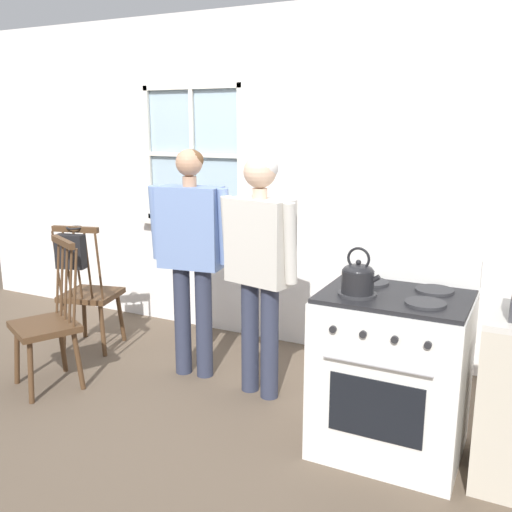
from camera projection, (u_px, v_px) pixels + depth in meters
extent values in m
plane|color=brown|center=(167.00, 404.00, 3.78)|extent=(16.00, 16.00, 0.00)
cube|color=white|center=(65.00, 171.00, 5.64)|extent=(2.06, 0.06, 2.70)
cube|color=white|center=(454.00, 190.00, 4.02)|extent=(3.36, 0.06, 2.70)
cube|color=white|center=(196.00, 274.00, 5.17)|extent=(0.98, 0.06, 0.96)
cube|color=white|center=(191.00, 49.00, 4.73)|extent=(0.98, 0.06, 0.57)
cube|color=silver|center=(190.00, 225.00, 4.99)|extent=(1.04, 0.10, 0.03)
cube|color=#9EB7C6|center=(194.00, 155.00, 4.94)|extent=(0.92, 0.01, 1.11)
cube|color=silver|center=(192.00, 155.00, 4.91)|extent=(0.04, 0.02, 1.17)
cube|color=silver|center=(192.00, 155.00, 4.91)|extent=(0.98, 0.02, 0.04)
cube|color=silver|center=(148.00, 154.00, 5.12)|extent=(0.04, 0.03, 1.17)
cube|color=silver|center=(240.00, 156.00, 4.70)|extent=(0.04, 0.03, 1.17)
cube|color=silver|center=(191.00, 87.00, 4.78)|extent=(0.98, 0.03, 0.04)
cube|color=silver|center=(194.00, 220.00, 5.04)|extent=(0.98, 0.03, 0.04)
cube|color=#4C331E|center=(91.00, 295.00, 4.65)|extent=(0.50, 0.49, 0.04)
cylinder|color=#4C331E|center=(121.00, 317.00, 4.82)|extent=(0.07, 0.08, 0.43)
cylinder|color=#4C331E|center=(84.00, 314.00, 4.89)|extent=(0.08, 0.07, 0.43)
cylinder|color=#4C331E|center=(103.00, 330.00, 4.52)|extent=(0.08, 0.07, 0.43)
cylinder|color=#4C331E|center=(64.00, 327.00, 4.59)|extent=(0.07, 0.08, 0.43)
cylinder|color=#4C331E|center=(99.00, 268.00, 4.39)|extent=(0.04, 0.08, 0.56)
cylinder|color=#4C331E|center=(88.00, 267.00, 4.41)|extent=(0.04, 0.08, 0.56)
cylinder|color=#4C331E|center=(78.00, 267.00, 4.43)|extent=(0.04, 0.08, 0.56)
cylinder|color=#4C331E|center=(68.00, 266.00, 4.45)|extent=(0.04, 0.08, 0.56)
cylinder|color=#4C331E|center=(57.00, 265.00, 4.47)|extent=(0.04, 0.08, 0.56)
cube|color=#4C331E|center=(75.00, 229.00, 4.36)|extent=(0.38, 0.13, 0.04)
cube|color=#4C331E|center=(45.00, 327.00, 3.93)|extent=(0.56, 0.55, 0.04)
cylinder|color=#4C331E|center=(17.00, 356.00, 4.02)|extent=(0.09, 0.06, 0.43)
cylinder|color=#4C331E|center=(31.00, 372.00, 3.75)|extent=(0.06, 0.09, 0.43)
cylinder|color=#4C331E|center=(62.00, 345.00, 4.21)|extent=(0.06, 0.09, 0.43)
cylinder|color=#4C331E|center=(78.00, 361.00, 3.94)|extent=(0.09, 0.06, 0.43)
cylinder|color=#4C331E|center=(58.00, 278.00, 4.10)|extent=(0.05, 0.08, 0.56)
cylinder|color=#4C331E|center=(62.00, 281.00, 4.03)|extent=(0.05, 0.08, 0.56)
cylinder|color=#4C331E|center=(66.00, 283.00, 3.96)|extent=(0.05, 0.08, 0.56)
cylinder|color=#4C331E|center=(70.00, 286.00, 3.89)|extent=(0.05, 0.08, 0.56)
cylinder|color=#4C331E|center=(75.00, 289.00, 3.82)|extent=(0.05, 0.08, 0.56)
cube|color=#4C331E|center=(63.00, 242.00, 3.89)|extent=(0.36, 0.21, 0.04)
cylinder|color=#2D3347|center=(183.00, 320.00, 4.16)|extent=(0.12, 0.12, 0.82)
cylinder|color=#2D3347|center=(204.00, 323.00, 4.11)|extent=(0.12, 0.12, 0.82)
cube|color=#6B84B7|center=(191.00, 227.00, 3.98)|extent=(0.47, 0.27, 0.57)
cylinder|color=#6B84B7|center=(156.00, 223.00, 4.04)|extent=(0.09, 0.12, 0.53)
cylinder|color=#6B84B7|center=(224.00, 227.00, 3.87)|extent=(0.09, 0.12, 0.53)
cylinder|color=tan|center=(190.00, 181.00, 3.91)|extent=(0.10, 0.10, 0.07)
sphere|color=tan|center=(189.00, 163.00, 3.88)|extent=(0.18, 0.18, 0.18)
ellipsoid|color=brown|center=(190.00, 160.00, 3.89)|extent=(0.19, 0.19, 0.15)
cylinder|color=#2D3347|center=(250.00, 336.00, 3.89)|extent=(0.12, 0.12, 0.79)
cylinder|color=#2D3347|center=(270.00, 342.00, 3.78)|extent=(0.12, 0.12, 0.79)
cube|color=beige|center=(260.00, 241.00, 3.68)|extent=(0.47, 0.30, 0.55)
cylinder|color=beige|center=(228.00, 234.00, 3.82)|extent=(0.10, 0.13, 0.51)
cylinder|color=beige|center=(290.00, 244.00, 3.50)|extent=(0.10, 0.13, 0.51)
cylinder|color=beige|center=(260.00, 194.00, 3.61)|extent=(0.10, 0.10, 0.07)
sphere|color=beige|center=(260.00, 171.00, 3.58)|extent=(0.21, 0.21, 0.21)
ellipsoid|color=silver|center=(261.00, 168.00, 3.59)|extent=(0.21, 0.21, 0.17)
cube|color=white|center=(391.00, 375.00, 3.15)|extent=(0.79, 0.64, 0.90)
cube|color=black|center=(396.00, 296.00, 3.05)|extent=(0.77, 0.61, 0.02)
cylinder|color=#2D2D30|center=(357.00, 294.00, 3.01)|extent=(0.20, 0.20, 0.02)
cylinder|color=#2D2D30|center=(425.00, 304.00, 2.86)|extent=(0.20, 0.20, 0.02)
cylinder|color=#2D2D30|center=(370.00, 283.00, 3.23)|extent=(0.20, 0.20, 0.02)
cylinder|color=#2D2D30|center=(434.00, 291.00, 3.08)|extent=(0.20, 0.20, 0.02)
cube|color=white|center=(409.00, 267.00, 3.28)|extent=(0.79, 0.06, 0.16)
cube|color=black|center=(375.00, 410.00, 2.89)|extent=(0.49, 0.01, 0.32)
cylinder|color=silver|center=(376.00, 365.00, 2.81)|extent=(0.55, 0.02, 0.02)
cylinder|color=#232326|center=(333.00, 329.00, 2.89)|extent=(0.04, 0.02, 0.04)
cylinder|color=#232326|center=(363.00, 334.00, 2.82)|extent=(0.04, 0.02, 0.04)
cylinder|color=#232326|center=(395.00, 340.00, 2.75)|extent=(0.04, 0.02, 0.04)
cylinder|color=#232326|center=(428.00, 345.00, 2.68)|extent=(0.04, 0.02, 0.04)
cylinder|color=black|center=(358.00, 282.00, 3.00)|extent=(0.17, 0.17, 0.12)
ellipsoid|color=black|center=(358.00, 271.00, 2.98)|extent=(0.16, 0.16, 0.07)
sphere|color=black|center=(358.00, 262.00, 2.97)|extent=(0.03, 0.03, 0.03)
cylinder|color=black|center=(373.00, 280.00, 2.96)|extent=(0.08, 0.03, 0.07)
torus|color=black|center=(359.00, 259.00, 2.97)|extent=(0.12, 0.01, 0.12)
cylinder|color=#42474C|center=(204.00, 220.00, 4.91)|extent=(0.15, 0.15, 0.08)
cylinder|color=#33261C|center=(204.00, 217.00, 4.90)|extent=(0.13, 0.13, 0.01)
cone|color=#388447|center=(206.00, 203.00, 4.87)|extent=(0.06, 0.05, 0.23)
cone|color=#388447|center=(205.00, 210.00, 4.91)|extent=(0.04, 0.06, 0.10)
cone|color=#388447|center=(203.00, 204.00, 4.90)|extent=(0.08, 0.07, 0.20)
cone|color=#388447|center=(201.00, 205.00, 4.88)|extent=(0.06, 0.05, 0.18)
cone|color=#388447|center=(202.00, 210.00, 4.87)|extent=(0.04, 0.06, 0.11)
cone|color=#388447|center=(204.00, 203.00, 4.85)|extent=(0.09, 0.08, 0.23)
cube|color=black|center=(70.00, 252.00, 4.31)|extent=(0.24, 0.14, 0.26)
torus|color=black|center=(74.00, 228.00, 4.35)|extent=(0.15, 0.15, 0.01)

